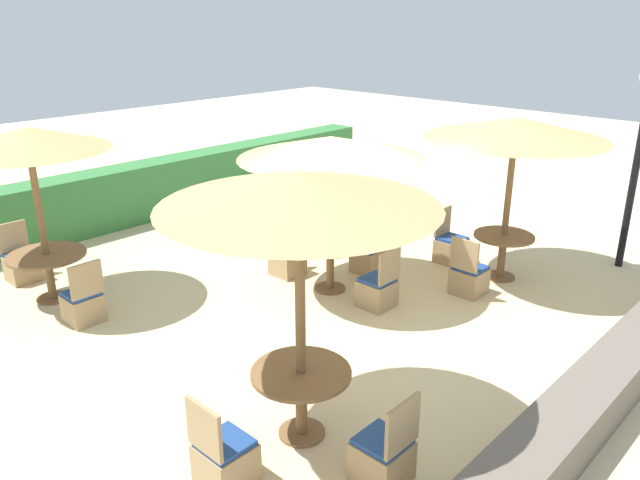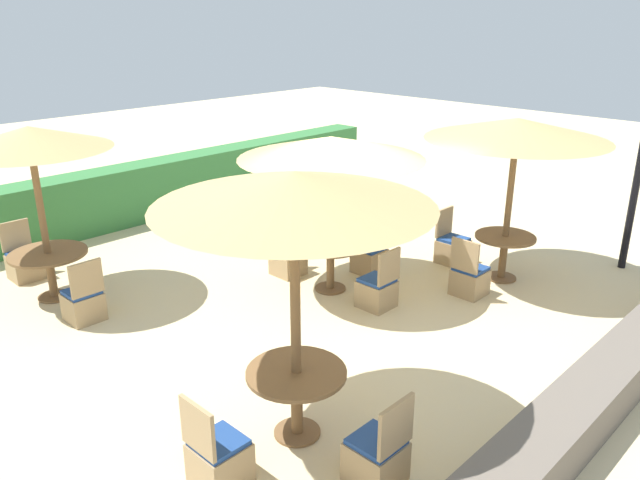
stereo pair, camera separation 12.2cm
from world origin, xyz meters
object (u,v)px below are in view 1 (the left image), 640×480
at_px(parasol_center, 331,148).
at_px(patio_chair_front_left_south, 383,456).
at_px(parasol_front_left, 299,191).
at_px(round_table_front_right, 503,245).
at_px(round_table_back_left, 48,263).
at_px(patio_chair_back_left_south, 83,304).
at_px(patio_chair_front_left_west, 224,459).
at_px(patio_chair_back_left_north, 22,265).
at_px(round_table_front_left, 301,386).
at_px(patio_chair_front_right_west, 469,278).
at_px(round_table_center, 330,257).
at_px(patio_chair_center_north, 287,259).
at_px(patio_chair_front_right_north, 451,247).
at_px(parasol_back_left, 28,140).
at_px(patio_chair_center_south, 378,290).
at_px(parasol_front_right, 516,129).
at_px(patio_chair_center_east, 369,257).

xyz_separation_m(parasol_center, patio_chair_front_left_south, (-2.78, -3.19, -1.96)).
relative_size(parasol_front_left, round_table_front_right, 2.92).
height_order(round_table_back_left, patio_chair_back_left_south, patio_chair_back_left_south).
bearing_deg(round_table_back_left, round_table_front_right, -40.08).
bearing_deg(patio_chair_front_left_west, patio_chair_back_left_north, 173.56).
xyz_separation_m(round_table_front_left, patio_chair_front_right_west, (4.14, 0.53, -0.31)).
bearing_deg(round_table_center, patio_chair_back_left_north, 129.11).
bearing_deg(patio_chair_center_north, patio_chair_front_right_north, 144.26).
bearing_deg(round_table_front_right, patio_chair_back_left_south, 147.19).
height_order(parasol_front_left, patio_chair_front_left_west, parasol_front_left).
bearing_deg(round_table_center, patio_chair_front_right_west, -51.10).
relative_size(parasol_back_left, patio_chair_front_right_north, 2.79).
relative_size(patio_chair_center_north, patio_chair_back_left_south, 1.00).
height_order(parasol_center, patio_chair_center_south, parasol_center).
bearing_deg(patio_chair_back_left_south, parasol_front_right, -32.81).
height_order(patio_chair_back_left_south, parasol_front_left, parasol_front_left).
bearing_deg(patio_chair_center_east, patio_chair_back_left_south, 66.89).
bearing_deg(parasol_front_right, round_table_front_left, -174.66).
xyz_separation_m(patio_chair_center_south, round_table_back_left, (-3.15, 3.72, 0.32)).
xyz_separation_m(patio_chair_center_north, patio_chair_front_right_north, (2.31, -1.66, 0.00)).
bearing_deg(patio_chair_front_right_west, round_table_front_left, -82.71).
distance_m(patio_chair_front_left_south, round_table_front_right, 5.24).
bearing_deg(patio_chair_front_right_north, patio_chair_front_left_south, 25.96).
relative_size(round_table_center, patio_chair_center_south, 0.98).
bearing_deg(parasol_center, patio_chair_front_right_north, -18.03).
relative_size(parasol_back_left, patio_chair_front_left_west, 2.79).
relative_size(patio_chair_back_left_south, patio_chair_front_right_west, 1.00).
xyz_separation_m(round_table_center, patio_chair_front_right_west, (1.33, -1.65, -0.28)).
relative_size(round_table_back_left, patio_chair_back_left_north, 1.21).
relative_size(patio_chair_front_left_west, round_table_front_right, 0.98).
bearing_deg(parasol_center, parasol_front_right, -37.29).
bearing_deg(patio_chair_front_right_west, patio_chair_center_south, -119.35).
bearing_deg(patio_chair_center_south, patio_chair_back_left_south, 139.79).
relative_size(round_table_front_right, patio_chair_front_right_north, 1.02).
relative_size(round_table_back_left, parasol_front_right, 0.41).
distance_m(patio_chair_center_north, parasol_back_left, 4.20).
bearing_deg(parasol_front_right, round_table_front_right, 180.00).
bearing_deg(parasol_front_right, patio_chair_front_left_west, -175.65).
relative_size(parasol_front_left, patio_chair_front_left_south, 2.97).
xyz_separation_m(patio_chair_front_left_west, round_table_front_right, (6.03, 0.46, 0.29)).
bearing_deg(patio_chair_front_right_west, parasol_back_left, -135.02).
bearing_deg(patio_chair_center_north, patio_chair_back_left_south, -15.14).
relative_size(parasol_center, patio_chair_front_right_west, 2.93).
distance_m(patio_chair_back_left_north, patio_chair_front_left_south, 7.03).
height_order(round_table_center, patio_chair_center_south, patio_chair_center_south).
relative_size(round_table_center, round_table_front_left, 0.91).
bearing_deg(patio_chair_front_right_north, patio_chair_front_right_west, 44.13).
xyz_separation_m(patio_chair_back_left_south, round_table_front_left, (0.32, -3.94, 0.31)).
distance_m(patio_chair_center_south, parasol_front_right, 3.18).
xyz_separation_m(round_table_front_right, patio_chair_front_right_west, (-0.91, 0.06, -0.29)).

